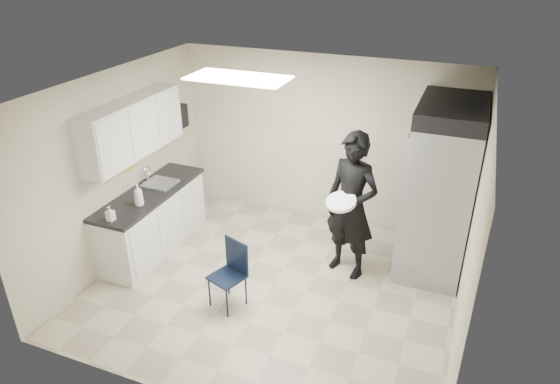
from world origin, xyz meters
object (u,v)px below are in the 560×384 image
at_px(lower_counter, 153,221).
at_px(folding_chair, 227,277).
at_px(commercial_fridge, 440,195).
at_px(man_tuxedo, 351,206).

relative_size(lower_counter, folding_chair, 2.29).
relative_size(commercial_fridge, folding_chair, 2.53).
distance_m(commercial_fridge, folding_chair, 2.94).
distance_m(lower_counter, folding_chair, 1.76).
xyz_separation_m(lower_counter, commercial_fridge, (3.78, 1.07, 0.62)).
bearing_deg(commercial_fridge, lower_counter, -164.12).
distance_m(folding_chair, man_tuxedo, 1.80).
bearing_deg(folding_chair, commercial_fridge, 60.04).
bearing_deg(folding_chair, lower_counter, 173.73).
distance_m(lower_counter, commercial_fridge, 3.98).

